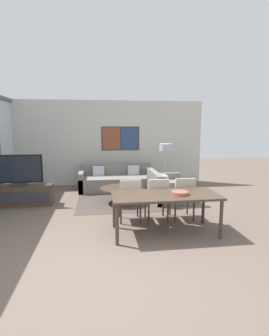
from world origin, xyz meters
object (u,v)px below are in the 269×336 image
object	(u,v)px
dining_table	(165,198)
sofa_main	(116,181)
tv_console	(19,196)
sofa_side	(166,190)
coffee_table	(121,191)
dining_chair_right	(183,195)
fruit_bowl	(180,193)
floor_lamp	(166,150)
dining_chair_left	(130,197)
dining_chair_centre	(157,197)
television	(18,170)

from	to	relation	value
dining_table	sofa_main	bearing A→B (deg)	100.17
tv_console	sofa_side	xyz separation A→B (m)	(3.77, 0.08, 0.01)
coffee_table	dining_chair_right	distance (m)	1.85
sofa_side	fruit_bowl	distance (m)	2.38
sofa_main	fruit_bowl	bearing A→B (deg)	-76.16
floor_lamp	dining_chair_right	bearing A→B (deg)	-96.95
fruit_bowl	floor_lamp	size ratio (longest dim) A/B	0.22
coffee_table	fruit_bowl	xyz separation A→B (m)	(0.89, -2.12, 0.47)
coffee_table	dining_chair_left	bearing A→B (deg)	-86.84
sofa_side	dining_chair_right	size ratio (longest dim) A/B	1.58
sofa_main	dining_chair_left	distance (m)	2.90
sofa_main	dining_chair_centre	bearing A→B (deg)	-77.70
dining_chair_left	television	bearing A→B (deg)	150.27
television	coffee_table	world-z (taller)	television
dining_table	dining_chair_centre	size ratio (longest dim) A/B	2.13
tv_console	sofa_side	world-z (taller)	sofa_side
television	dining_table	xyz separation A→B (m)	(3.15, -2.15, -0.22)
sofa_side	fruit_bowl	xyz separation A→B (m)	(-0.37, -2.29, 0.51)
television	sofa_side	size ratio (longest dim) A/B	0.83
tv_console	television	distance (m)	0.64
dining_chair_right	sofa_main	bearing A→B (deg)	112.47
dining_chair_left	dining_chair_right	distance (m)	1.12
dining_chair_centre	sofa_main	bearing A→B (deg)	102.30
dining_table	fruit_bowl	distance (m)	0.28
floor_lamp	sofa_side	bearing A→B (deg)	-102.93
television	sofa_side	bearing A→B (deg)	1.24
tv_console	floor_lamp	world-z (taller)	floor_lamp
television	sofa_main	world-z (taller)	television
dining_table	floor_lamp	world-z (taller)	floor_lamp
television	dining_chair_right	world-z (taller)	television
sofa_main	sofa_side	bearing A→B (deg)	-46.56
sofa_main	coffee_table	world-z (taller)	sofa_main
dining_chair_centre	tv_console	bearing A→B (deg)	154.29
sofa_main	coffee_table	bearing A→B (deg)	-90.00
dining_chair_left	fruit_bowl	xyz separation A→B (m)	(0.82, -0.74, 0.25)
tv_console	sofa_side	size ratio (longest dim) A/B	1.12
sofa_main	fruit_bowl	size ratio (longest dim) A/B	7.47
dining_chair_right	dining_table	bearing A→B (deg)	-130.54
floor_lamp	dining_chair_centre	bearing A→B (deg)	-107.69
sofa_side	dining_chair_left	size ratio (longest dim) A/B	1.58
tv_console	sofa_main	xyz separation A→B (m)	(2.51, 1.41, 0.01)
tv_console	television	world-z (taller)	television
dining_chair_right	fruit_bowl	size ratio (longest dim) A/B	2.96
sofa_main	dining_chair_centre	world-z (taller)	dining_chair_centre
television	dining_chair_left	size ratio (longest dim) A/B	1.31
tv_console	coffee_table	distance (m)	2.51
sofa_side	dining_chair_left	world-z (taller)	dining_chair_left
dining_chair_left	dining_chair_centre	bearing A→B (deg)	-4.03
coffee_table	dining_chair_right	bearing A→B (deg)	-49.28
sofa_side	dining_chair_centre	size ratio (longest dim) A/B	1.58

